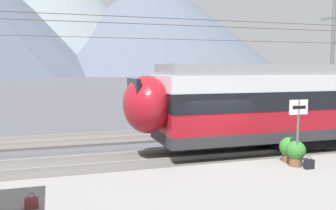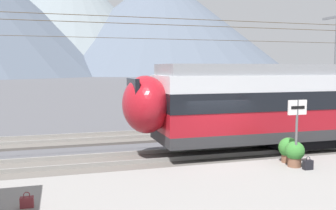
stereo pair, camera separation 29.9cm
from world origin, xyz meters
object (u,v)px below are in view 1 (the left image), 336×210
at_px(handbag_near_sign, 309,164).
at_px(potted_plant_platform_edge, 289,148).
at_px(platform_sign, 298,118).
at_px(potted_plant_by_shelter, 296,152).
at_px(catenary_mast_far_side, 334,59).
at_px(handbag_beside_passenger, 32,203).

height_order(handbag_near_sign, potted_plant_platform_edge, potted_plant_platform_edge).
distance_m(handbag_near_sign, potted_plant_platform_edge, 1.10).
xyz_separation_m(platform_sign, potted_plant_by_shelter, (0.08, 0.17, -1.20)).
bearing_deg(platform_sign, catenary_mast_far_side, 44.53).
distance_m(catenary_mast_far_side, handbag_beside_passenger, 22.65).
relative_size(catenary_mast_far_side, potted_plant_platform_edge, 51.56).
relative_size(platform_sign, handbag_near_sign, 5.20).
bearing_deg(handbag_near_sign, handbag_beside_passenger, -173.84).
relative_size(handbag_beside_passenger, potted_plant_platform_edge, 0.43).
bearing_deg(potted_plant_by_shelter, handbag_near_sign, -64.84).
xyz_separation_m(catenary_mast_far_side, platform_sign, (-10.55, -10.38, -2.33)).
xyz_separation_m(catenary_mast_far_side, potted_plant_by_shelter, (-10.47, -10.21, -3.53)).
relative_size(potted_plant_platform_edge, potted_plant_by_shelter, 1.02).
distance_m(handbag_beside_passenger, potted_plant_platform_edge, 8.98).
distance_m(handbag_beside_passenger, potted_plant_by_shelter, 8.71).
xyz_separation_m(handbag_near_sign, potted_plant_platform_edge, (-0.05, 1.04, 0.34)).
xyz_separation_m(catenary_mast_far_side, handbag_near_sign, (-10.26, -10.66, -3.87)).
height_order(catenary_mast_far_side, potted_plant_by_shelter, catenary_mast_far_side).
height_order(handbag_beside_passenger, potted_plant_by_shelter, potted_plant_by_shelter).
bearing_deg(handbag_beside_passenger, platform_sign, 8.22).
bearing_deg(handbag_near_sign, potted_plant_platform_edge, 92.55).
bearing_deg(catenary_mast_far_side, platform_sign, -135.47).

